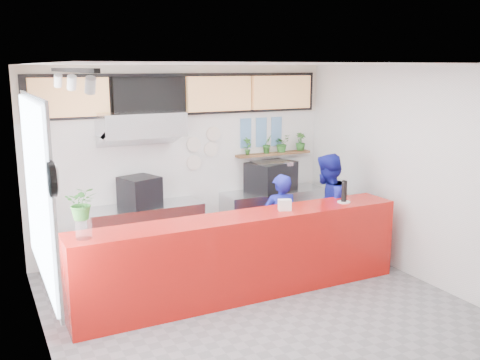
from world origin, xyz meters
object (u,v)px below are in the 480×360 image
object	(u,v)px
panini_oven	(140,192)
espresso_machine	(271,177)
pepper_mill	(344,191)
service_counter	(243,256)
staff_center	(280,223)
staff_right	(326,210)

from	to	relation	value
panini_oven	espresso_machine	bearing A→B (deg)	-19.20
panini_oven	pepper_mill	distance (m)	3.03
service_counter	pepper_mill	world-z (taller)	pepper_mill
staff_center	pepper_mill	size ratio (longest dim) A/B	4.91
staff_center	staff_right	distance (m)	0.79
panini_oven	espresso_machine	xyz separation A→B (m)	(2.29, 0.00, 0.02)
espresso_machine	staff_center	size ratio (longest dim) A/B	0.53
panini_oven	staff_right	bearing A→B (deg)	-46.83
pepper_mill	staff_right	bearing A→B (deg)	80.56
staff_center	service_counter	bearing A→B (deg)	41.67
service_counter	staff_right	xyz separation A→B (m)	(1.66, 0.49, 0.30)
espresso_machine	service_counter	bearing A→B (deg)	-146.75
espresso_machine	pepper_mill	bearing A→B (deg)	-104.09
staff_right	panini_oven	bearing A→B (deg)	-60.73
staff_right	staff_center	bearing A→B (deg)	-36.23
pepper_mill	staff_center	bearing A→B (deg)	140.84
espresso_machine	staff_right	xyz separation A→B (m)	(0.21, -1.31, -0.30)
panini_oven	staff_center	bearing A→B (deg)	-55.61
service_counter	staff_right	size ratio (longest dim) A/B	2.63
espresso_machine	staff_right	bearing A→B (deg)	-98.75
staff_center	pepper_mill	distance (m)	1.04
panini_oven	espresso_machine	world-z (taller)	espresso_machine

